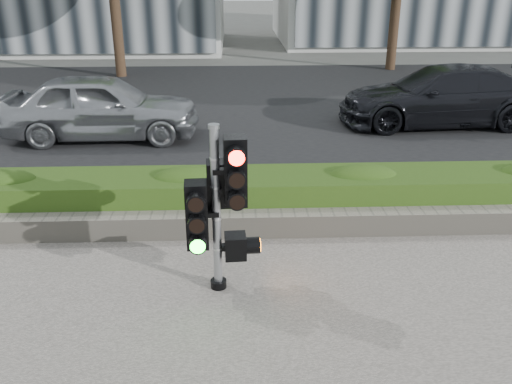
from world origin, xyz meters
TOP-DOWN VIEW (x-y plane):
  - ground at (0.00, 0.00)m, footprint 120.00×120.00m
  - road at (0.00, 10.00)m, footprint 60.00×13.00m
  - curb at (0.00, 3.15)m, footprint 60.00×0.25m
  - stone_wall at (0.00, 1.90)m, footprint 12.00×0.32m
  - hedge at (0.00, 2.55)m, footprint 12.00×1.00m
  - traffic_signal at (-0.67, 0.54)m, footprint 0.72×0.54m
  - car_silver at (-3.45, 6.88)m, footprint 4.33×1.78m
  - car_dark at (4.58, 7.75)m, footprint 4.97×2.13m

SIDE VIEW (x-z plane):
  - ground at x=0.00m, z-range 0.00..0.00m
  - road at x=0.00m, z-range 0.00..0.02m
  - curb at x=0.00m, z-range 0.00..0.12m
  - stone_wall at x=0.00m, z-range 0.03..0.37m
  - hedge at x=0.00m, z-range 0.03..0.71m
  - car_dark at x=4.58m, z-range 0.02..1.45m
  - car_silver at x=-3.45m, z-range 0.02..1.49m
  - traffic_signal at x=-0.67m, z-range 0.14..2.19m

